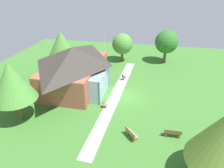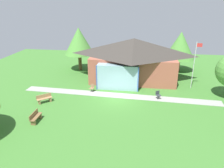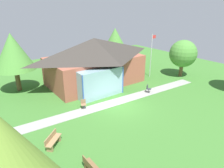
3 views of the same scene
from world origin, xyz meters
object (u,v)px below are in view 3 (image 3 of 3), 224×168
patio_chair_west (84,104)px  tree_east_hedge (183,54)px  bench_mid_left (53,141)px  pavilion (95,61)px  bench_front_left (92,168)px  tree_behind_pavilion_left (13,52)px  patio_chair_lawn_spare (148,89)px  flagpole (151,54)px  tree_behind_pavilion_right (115,41)px

patio_chair_west → tree_east_hedge: (14.49, 0.46, 2.52)m
bench_mid_left → patio_chair_west: patio_chair_west is taller
pavilion → patio_chair_west: bearing=-131.2°
bench_front_left → tree_behind_pavilion_left: (-0.30, 14.79, 3.79)m
pavilion → patio_chair_lawn_spare: (2.97, -5.71, -2.30)m
patio_chair_lawn_spare → flagpole: bearing=-166.2°
flagpole → bench_mid_left: bearing=-158.4°
pavilion → patio_chair_lawn_spare: size_ratio=13.16×
pavilion → flagpole: (6.98, -2.10, 0.26)m
flagpole → patio_chair_west: bearing=-166.3°
bench_front_left → tree_east_hedge: 19.38m
bench_front_left → patio_chair_west: 7.63m
tree_behind_pavilion_right → pavilion: bearing=-144.1°
patio_chair_west → tree_east_hedge: size_ratio=0.18×
pavilion → patio_chair_west: pavilion is taller
flagpole → tree_behind_pavilion_right: bearing=95.3°
bench_mid_left → tree_behind_pavilion_left: tree_behind_pavilion_left is taller
flagpole → bench_front_left: flagpole is taller
bench_front_left → tree_behind_pavilion_left: size_ratio=0.25×
patio_chair_lawn_spare → pavilion: bearing=-90.8°
flagpole → bench_front_left: 17.55m
patio_chair_lawn_spare → tree_behind_pavilion_left: 14.38m
flagpole → tree_behind_pavilion_left: size_ratio=0.88×
flagpole → tree_behind_pavilion_right: 6.76m
flagpole → pavilion: bearing=163.3°
pavilion → patio_chair_west: 6.80m
patio_chair_lawn_spare → tree_east_hedge: tree_east_hedge is taller
bench_front_left → tree_east_hedge: bearing=112.0°
flagpole → bench_mid_left: (-15.28, -6.05, -2.58)m
pavilion → patio_chair_west: size_ratio=13.16×
patio_chair_lawn_spare → patio_chair_west: 7.24m
flagpole → bench_mid_left: size_ratio=3.81×
bench_mid_left → bench_front_left: same height
flagpole → patio_chair_lawn_spare: (-4.01, -3.62, -2.56)m
bench_mid_left → patio_chair_west: bearing=177.4°
tree_behind_pavilion_left → tree_east_hedge: bearing=-22.4°
tree_behind_pavilion_right → tree_east_hedge: tree_behind_pavilion_right is taller
pavilion → bench_mid_left: pavilion is taller
bench_front_left → patio_chair_lawn_spare: size_ratio=1.75×
flagpole → patio_chair_west: 11.80m
patio_chair_west → tree_behind_pavilion_right: size_ratio=0.15×
patio_chair_west → patio_chair_lawn_spare: bearing=-167.9°
patio_chair_west → tree_behind_pavilion_right: bearing=-119.1°
patio_chair_lawn_spare → tree_east_hedge: (7.31, 1.36, 2.52)m
flagpole → bench_front_left: size_ratio=3.58×
bench_mid_left → bench_front_left: bearing=61.2°
pavilion → flagpole: flagpole is taller
bench_mid_left → tree_behind_pavilion_right: bearing=179.2°
patio_chair_lawn_spare → tree_east_hedge: bearing=162.3°
tree_behind_pavilion_right → flagpole: bearing=-84.7°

